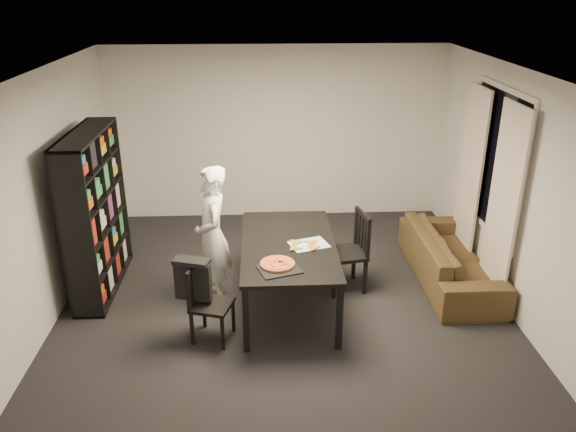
{
  "coord_description": "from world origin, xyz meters",
  "views": [
    {
      "loc": [
        -0.23,
        -5.48,
        3.43
      ],
      "look_at": [
        0.05,
        0.16,
        1.05
      ],
      "focal_mm": 35.0,
      "sensor_mm": 36.0,
      "label": 1
    }
  ],
  "objects_px": {
    "pepperoni_pizza": "(277,264)",
    "bookshelf": "(95,213)",
    "chair_left": "(204,297)",
    "sofa": "(450,257)",
    "chair_right": "(353,246)",
    "dining_table": "(288,249)",
    "person": "(213,236)",
    "baking_tray": "(279,269)"
  },
  "relations": [
    {
      "from": "pepperoni_pizza",
      "to": "bookshelf",
      "type": "bearing_deg",
      "value": 152.91
    },
    {
      "from": "chair_left",
      "to": "sofa",
      "type": "height_order",
      "value": "chair_left"
    },
    {
      "from": "chair_right",
      "to": "pepperoni_pizza",
      "type": "xyz_separation_m",
      "value": [
        -0.91,
        -0.87,
        0.24
      ]
    },
    {
      "from": "bookshelf",
      "to": "dining_table",
      "type": "relative_size",
      "value": 1.03
    },
    {
      "from": "sofa",
      "to": "person",
      "type": "bearing_deg",
      "value": 96.31
    },
    {
      "from": "dining_table",
      "to": "chair_right",
      "type": "bearing_deg",
      "value": 24.25
    },
    {
      "from": "chair_right",
      "to": "baking_tray",
      "type": "xyz_separation_m",
      "value": [
        -0.9,
        -0.95,
        0.22
      ]
    },
    {
      "from": "chair_right",
      "to": "baking_tray",
      "type": "distance_m",
      "value": 1.32
    },
    {
      "from": "dining_table",
      "to": "sofa",
      "type": "distance_m",
      "value": 2.11
    },
    {
      "from": "chair_left",
      "to": "baking_tray",
      "type": "height_order",
      "value": "chair_left"
    },
    {
      "from": "sofa",
      "to": "baking_tray",
      "type": "bearing_deg",
      "value": 116.9
    },
    {
      "from": "chair_left",
      "to": "sofa",
      "type": "relative_size",
      "value": 0.4
    },
    {
      "from": "person",
      "to": "sofa",
      "type": "bearing_deg",
      "value": 84.81
    },
    {
      "from": "sofa",
      "to": "pepperoni_pizza",
      "type": "bearing_deg",
      "value": 115.05
    },
    {
      "from": "baking_tray",
      "to": "chair_left",
      "type": "bearing_deg",
      "value": 179.9
    },
    {
      "from": "person",
      "to": "pepperoni_pizza",
      "type": "distance_m",
      "value": 0.98
    },
    {
      "from": "chair_left",
      "to": "person",
      "type": "xyz_separation_m",
      "value": [
        0.04,
        0.76,
        0.33
      ]
    },
    {
      "from": "person",
      "to": "sofa",
      "type": "xyz_separation_m",
      "value": [
        2.85,
        0.32,
        -0.5
      ]
    },
    {
      "from": "sofa",
      "to": "dining_table",
      "type": "bearing_deg",
      "value": 103.48
    },
    {
      "from": "baking_tray",
      "to": "pepperoni_pizza",
      "type": "height_order",
      "value": "pepperoni_pizza"
    },
    {
      "from": "dining_table",
      "to": "chair_right",
      "type": "xyz_separation_m",
      "value": [
        0.77,
        0.35,
        -0.15
      ]
    },
    {
      "from": "dining_table",
      "to": "baking_tray",
      "type": "bearing_deg",
      "value": -101.43
    },
    {
      "from": "person",
      "to": "baking_tray",
      "type": "bearing_deg",
      "value": 31.65
    },
    {
      "from": "person",
      "to": "baking_tray",
      "type": "relative_size",
      "value": 4.01
    },
    {
      "from": "chair_right",
      "to": "sofa",
      "type": "bearing_deg",
      "value": 85.0
    },
    {
      "from": "dining_table",
      "to": "bookshelf",
      "type": "bearing_deg",
      "value": 166.35
    },
    {
      "from": "bookshelf",
      "to": "sofa",
      "type": "bearing_deg",
      "value": -0.73
    },
    {
      "from": "chair_right",
      "to": "dining_table",
      "type": "bearing_deg",
      "value": -76.91
    },
    {
      "from": "dining_table",
      "to": "pepperoni_pizza",
      "type": "height_order",
      "value": "pepperoni_pizza"
    },
    {
      "from": "bookshelf",
      "to": "pepperoni_pizza",
      "type": "xyz_separation_m",
      "value": [
        2.07,
        -1.06,
        -0.16
      ]
    },
    {
      "from": "bookshelf",
      "to": "pepperoni_pizza",
      "type": "relative_size",
      "value": 5.43
    },
    {
      "from": "chair_left",
      "to": "pepperoni_pizza",
      "type": "bearing_deg",
      "value": -67.36
    },
    {
      "from": "dining_table",
      "to": "sofa",
      "type": "relative_size",
      "value": 0.91
    },
    {
      "from": "baking_tray",
      "to": "bookshelf",
      "type": "bearing_deg",
      "value": 151.43
    },
    {
      "from": "chair_left",
      "to": "bookshelf",
      "type": "bearing_deg",
      "value": 66.22
    },
    {
      "from": "pepperoni_pizza",
      "to": "dining_table",
      "type": "bearing_deg",
      "value": 75.22
    },
    {
      "from": "chair_right",
      "to": "chair_left",
      "type": "bearing_deg",
      "value": -71.43
    },
    {
      "from": "dining_table",
      "to": "sofa",
      "type": "height_order",
      "value": "dining_table"
    },
    {
      "from": "chair_right",
      "to": "baking_tray",
      "type": "bearing_deg",
      "value": -54.51
    },
    {
      "from": "bookshelf",
      "to": "chair_right",
      "type": "height_order",
      "value": "bookshelf"
    },
    {
      "from": "chair_left",
      "to": "sofa",
      "type": "distance_m",
      "value": 3.09
    },
    {
      "from": "bookshelf",
      "to": "chair_left",
      "type": "height_order",
      "value": "bookshelf"
    }
  ]
}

